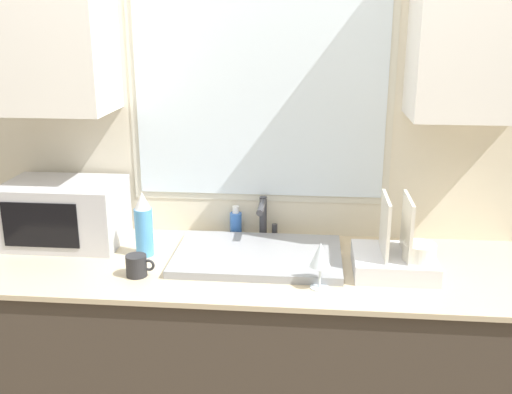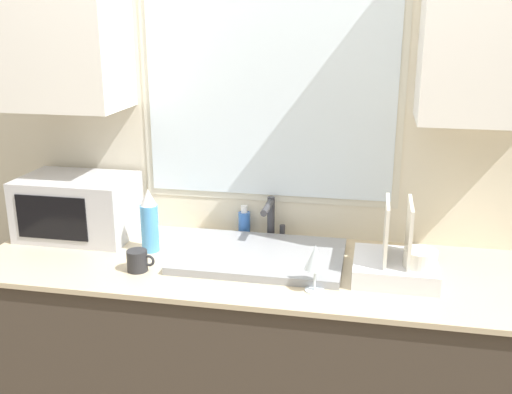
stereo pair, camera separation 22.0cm
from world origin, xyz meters
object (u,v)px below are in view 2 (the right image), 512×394
object	(u,v)px
spray_bottle	(149,221)
soap_bottle	(244,222)
dish_rack	(398,262)
wine_glass	(315,258)
faucet	(271,215)
microwave	(78,207)
mug_near_sink	(138,261)

from	to	relation	value
spray_bottle	soap_bottle	xyz separation A→B (m)	(0.33, 0.26, -0.07)
dish_rack	wine_glass	size ratio (longest dim) A/B	1.77
faucet	wine_glass	size ratio (longest dim) A/B	1.11
dish_rack	spray_bottle	size ratio (longest dim) A/B	1.15
dish_rack	faucet	bearing A→B (deg)	151.06
dish_rack	soap_bottle	size ratio (longest dim) A/B	2.27
microwave	faucet	bearing A→B (deg)	7.38
mug_near_sink	wine_glass	xyz separation A→B (m)	(0.67, -0.04, 0.08)
faucet	microwave	bearing A→B (deg)	-172.62
faucet	dish_rack	distance (m)	0.60
wine_glass	mug_near_sink	bearing A→B (deg)	176.72
faucet	wine_glass	distance (m)	0.51
faucet	soap_bottle	size ratio (longest dim) A/B	1.42
dish_rack	mug_near_sink	xyz separation A→B (m)	(-0.95, -0.13, -0.02)
microwave	mug_near_sink	size ratio (longest dim) A/B	4.39
soap_bottle	faucet	bearing A→B (deg)	-18.93
wine_glass	microwave	bearing A→B (deg)	162.00
mug_near_sink	faucet	bearing A→B (deg)	43.62
faucet	dish_rack	bearing A→B (deg)	-28.94
spray_bottle	wine_glass	world-z (taller)	spray_bottle
soap_bottle	mug_near_sink	world-z (taller)	soap_bottle
dish_rack	mug_near_sink	world-z (taller)	dish_rack
faucet	mug_near_sink	distance (m)	0.60
faucet	soap_bottle	bearing A→B (deg)	161.07
soap_bottle	wine_glass	bearing A→B (deg)	-53.96
mug_near_sink	wine_glass	bearing A→B (deg)	-3.28
wine_glass	spray_bottle	bearing A→B (deg)	161.13
mug_near_sink	wine_glass	world-z (taller)	wine_glass
dish_rack	mug_near_sink	distance (m)	0.96
microwave	soap_bottle	distance (m)	0.72
mug_near_sink	dish_rack	bearing A→B (deg)	7.51
dish_rack	wine_glass	world-z (taller)	dish_rack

